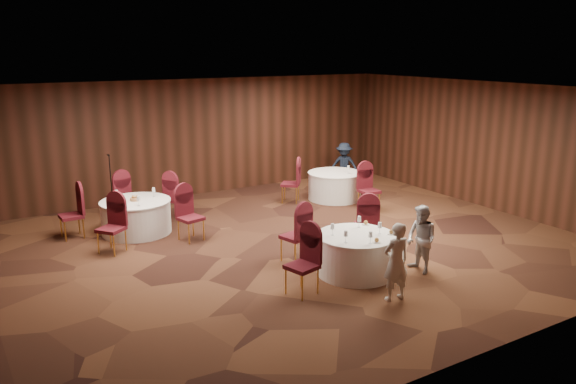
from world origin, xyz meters
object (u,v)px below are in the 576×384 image
woman_a (396,262)px  woman_b (421,239)px  table_main (356,254)px  table_left (136,216)px  table_right (335,185)px  man_c (344,165)px  mic_stand (112,199)px

woman_a → woman_b: woman_a is taller
table_main → table_left: size_ratio=0.93×
table_right → man_c: 1.40m
table_left → woman_a: size_ratio=1.17×
table_left → man_c: 6.55m
table_main → woman_a: woman_a is taller
woman_a → table_left: bearing=-60.0°
table_right → woman_a: size_ratio=1.11×
woman_b → mic_stand: bearing=-144.5°
table_main → woman_a: 1.25m
table_left → woman_b: bearing=-52.3°
table_main → man_c: size_ratio=1.08×
table_main → man_c: 6.55m
woman_b → man_c: (2.65, 5.94, 0.04)m
woman_a → man_c: man_c is taller
mic_stand → woman_b: mic_stand is taller
table_right → man_c: size_ratio=1.10×
table_left → table_right: (5.47, 0.08, 0.00)m
table_main → table_left: 5.17m
table_main → table_right: bearing=58.6°
woman_b → table_main: bearing=-113.7°
woman_b → woman_a: bearing=-57.3°
table_right → woman_b: woman_b is taller
table_main → man_c: man_c is taller
mic_stand → table_right: bearing=-13.8°
table_left → table_right: size_ratio=1.05×
table_main → woman_b: bearing=-27.3°
mic_stand → table_main: bearing=-63.6°
table_right → woman_b: size_ratio=1.17×
table_main → woman_b: 1.22m
table_right → woman_b: 5.27m
table_left → table_right: same height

